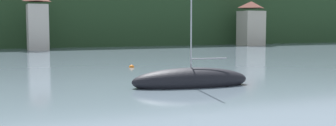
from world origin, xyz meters
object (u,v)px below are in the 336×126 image
at_px(sailboat_mid_4, 191,80).
at_px(mooring_buoy_near, 132,67).
at_px(shore_building_central, 251,24).
at_px(shore_building_westcentral, 37,23).

xyz_separation_m(sailboat_mid_4, mooring_buoy_near, (0.69, 14.46, -0.41)).
distance_m(shore_building_central, mooring_buoy_near, 55.80).
bearing_deg(mooring_buoy_near, shore_building_westcentral, 97.31).
bearing_deg(mooring_buoy_near, sailboat_mid_4, -92.73).
distance_m(shore_building_central, sailboat_mid_4, 66.77).
relative_size(shore_building_westcentral, sailboat_mid_4, 1.02).
xyz_separation_m(shore_building_westcentral, shore_building_central, (45.88, 0.25, -0.01)).
bearing_deg(shore_building_westcentral, mooring_buoy_near, -82.69).
height_order(shore_building_westcentral, shore_building_central, shore_building_central).
bearing_deg(shore_building_central, shore_building_westcentral, -179.69).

